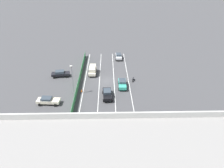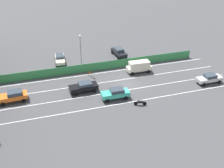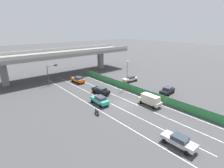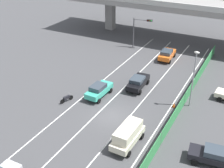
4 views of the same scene
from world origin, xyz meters
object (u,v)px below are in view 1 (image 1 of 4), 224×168
at_px(car_taxi_teal, 122,83).
at_px(motorcycle, 133,79).
at_px(traffic_light, 146,126).
at_px(parked_sedan_cream, 48,100).
at_px(car_van_cream, 93,70).
at_px(car_sedan_silver, 119,56).
at_px(street_lamp, 72,78).
at_px(car_sedan_black, 107,94).
at_px(traffic_cone, 82,91).
at_px(parked_sedan_dark, 60,73).
at_px(car_taxi_orange, 105,128).

bearing_deg(car_taxi_teal, motorcycle, -133.90).
bearing_deg(traffic_light, parked_sedan_cream, -33.24).
distance_m(car_van_cream, car_taxi_teal, 10.04).
xyz_separation_m(car_sedan_silver, parked_sedan_cream, (15.64, 23.74, -0.01)).
relative_size(traffic_light, street_lamp, 0.76).
relative_size(car_sedan_black, traffic_cone, 7.29).
bearing_deg(car_sedan_silver, parked_sedan_cream, 56.62).
bearing_deg(car_sedan_silver, parked_sedan_dark, 36.80).
relative_size(car_taxi_teal, motorcycle, 2.36).
bearing_deg(traffic_cone, street_lamp, 37.98).
relative_size(car_van_cream, car_taxi_orange, 1.01).
distance_m(car_sedan_silver, traffic_cone, 21.22).
bearing_deg(traffic_cone, car_taxi_teal, -167.91).
relative_size(car_sedan_silver, traffic_cone, 6.92).
height_order(motorcycle, traffic_cone, motorcycle).
bearing_deg(car_taxi_teal, car_sedan_silver, -89.82).
height_order(car_sedan_black, parked_sedan_cream, car_sedan_black).
distance_m(car_taxi_orange, traffic_cone, 14.57).
bearing_deg(street_lamp, parked_sedan_dark, -62.83).
bearing_deg(parked_sedan_dark, car_sedan_black, 140.03).
bearing_deg(street_lamp, car_sedan_silver, -118.09).
bearing_deg(motorcycle, parked_sedan_dark, -7.99).
xyz_separation_m(car_sedan_silver, traffic_cone, (9.26, 19.09, -0.58)).
bearing_deg(car_van_cream, street_lamp, 70.44).
xyz_separation_m(car_taxi_orange, street_lamp, (7.02, -12.27, 3.37)).
xyz_separation_m(car_van_cream, traffic_cone, (2.01, 8.87, -0.91)).
bearing_deg(parked_sedan_cream, traffic_cone, -143.89).
height_order(parked_sedan_cream, traffic_light, traffic_light).
relative_size(car_sedan_silver, motorcycle, 2.39).
height_order(car_taxi_orange, car_sedan_silver, car_taxi_orange).
xyz_separation_m(car_sedan_silver, street_lamp, (10.84, 20.32, 3.44)).
distance_m(car_taxi_orange, parked_sedan_dark, 24.05).
relative_size(street_lamp, traffic_cone, 10.86).
distance_m(car_taxi_orange, street_lamp, 14.53).
bearing_deg(car_sedan_black, car_taxi_orange, 88.16).
bearing_deg(car_taxi_orange, car_sedan_silver, -96.69).
height_order(car_taxi_orange, car_taxi_teal, car_taxi_orange).
distance_m(car_van_cream, car_sedan_black, 11.88).
relative_size(car_van_cream, car_sedan_silver, 1.02).
height_order(car_sedan_silver, parked_sedan_cream, car_sedan_silver).
xyz_separation_m(car_van_cream, parked_sedan_dark, (8.12, 1.28, -0.31)).
height_order(car_taxi_teal, car_sedan_silver, car_taxi_teal).
bearing_deg(car_taxi_teal, car_taxi_orange, 75.96).
bearing_deg(parked_sedan_dark, street_lamp, 117.17).
distance_m(motorcycle, parked_sedan_dark, 18.52).
bearing_deg(street_lamp, car_taxi_orange, 119.78).
relative_size(car_taxi_orange, traffic_cone, 6.96).
distance_m(car_sedan_black, motorcycle, 9.81).
height_order(car_sedan_black, traffic_light, traffic_light).
bearing_deg(car_van_cream, traffic_cone, 77.24).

